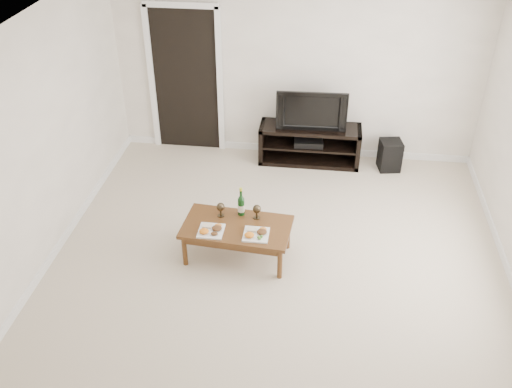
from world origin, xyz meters
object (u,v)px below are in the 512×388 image
object	(u,v)px
television	(312,109)
coffee_table	(237,241)
subwoofer	(390,155)
media_console	(310,144)

from	to	relation	value
television	coffee_table	bearing A→B (deg)	-109.44
subwoofer	media_console	bearing A→B (deg)	167.09
media_console	subwoofer	size ratio (longest dim) A/B	3.28
media_console	television	distance (m)	0.55
television	subwoofer	bearing A→B (deg)	-5.07
television	coffee_table	size ratio (longest dim) A/B	0.82
media_console	subwoofer	distance (m)	1.12
media_console	coffee_table	bearing A→B (deg)	-107.35
television	subwoofer	size ratio (longest dim) A/B	2.23
media_console	coffee_table	distance (m)	2.32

